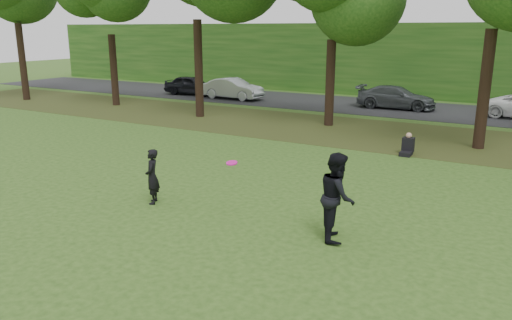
{
  "coord_description": "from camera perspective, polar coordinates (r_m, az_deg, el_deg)",
  "views": [
    {
      "loc": [
        5.94,
        -8.88,
        4.62
      ],
      "look_at": [
        -0.31,
        2.02,
        1.3
      ],
      "focal_mm": 35.0,
      "sensor_mm": 36.0,
      "label": 1
    }
  ],
  "objects": [
    {
      "name": "parked_cars",
      "position": [
        30.3,
        14.74,
        6.84
      ],
      "size": [
        34.97,
        3.93,
        1.39
      ],
      "color": "black",
      "rests_on": "street"
    },
    {
      "name": "ground",
      "position": [
        11.64,
        -3.66,
        -8.62
      ],
      "size": [
        120.0,
        120.0,
        0.0
      ],
      "primitive_type": "plane",
      "color": "#2A4816",
      "rests_on": "ground"
    },
    {
      "name": "street",
      "position": [
        30.81,
        18.47,
        5.43
      ],
      "size": [
        70.0,
        7.0,
        0.02
      ],
      "primitive_type": "cube",
      "color": "black",
      "rests_on": "ground"
    },
    {
      "name": "leaf_litter",
      "position": [
        23.14,
        14.37,
        2.83
      ],
      "size": [
        60.0,
        7.0,
        0.01
      ],
      "primitive_type": "cube",
      "color": "#453B18",
      "rests_on": "ground"
    },
    {
      "name": "far_hedge",
      "position": [
        36.43,
        20.77,
        10.52
      ],
      "size": [
        70.0,
        3.0,
        5.0
      ],
      "primitive_type": "cube",
      "color": "#1A4714",
      "rests_on": "ground"
    },
    {
      "name": "player_left",
      "position": [
        13.74,
        -11.78,
        -1.86
      ],
      "size": [
        0.6,
        0.66,
        1.51
      ],
      "primitive_type": "imported",
      "rotation": [
        0.0,
        0.0,
        -1.0
      ],
      "color": "black",
      "rests_on": "ground"
    },
    {
      "name": "seated_person",
      "position": [
        19.66,
        16.93,
        1.49
      ],
      "size": [
        0.42,
        0.73,
        0.83
      ],
      "rotation": [
        0.0,
        0.0,
        0.01
      ],
      "color": "black",
      "rests_on": "ground"
    },
    {
      "name": "frisbee",
      "position": [
        11.81,
        -2.79,
        -0.33
      ],
      "size": [
        0.37,
        0.37,
        0.09
      ],
      "color": "#E01296",
      "rests_on": "ground"
    },
    {
      "name": "player_right",
      "position": [
        11.26,
        9.27,
        -4.13
      ],
      "size": [
        1.09,
        1.2,
        2.01
      ],
      "primitive_type": "imported",
      "rotation": [
        0.0,
        0.0,
        1.98
      ],
      "color": "black",
      "rests_on": "ground"
    }
  ]
}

